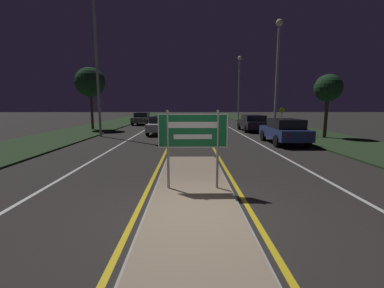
# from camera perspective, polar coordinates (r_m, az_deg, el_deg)

# --- Properties ---
(ground_plane) EXTENTS (160.00, 160.00, 0.00)m
(ground_plane) POSITION_cam_1_polar(r_m,az_deg,el_deg) (5.60, 0.48, -15.99)
(ground_plane) COLOR #282623
(median_island) EXTENTS (2.14, 8.67, 0.10)m
(median_island) POSITION_cam_1_polar(r_m,az_deg,el_deg) (7.11, 0.18, -10.16)
(median_island) COLOR #999993
(median_island) RESTS_ON ground_plane
(verge_left) EXTENTS (5.00, 100.00, 0.08)m
(verge_left) POSITION_cam_1_polar(r_m,az_deg,el_deg) (26.88, -21.28, 3.18)
(verge_left) COLOR #23381E
(verge_left) RESTS_ON ground_plane
(verge_right) EXTENTS (5.00, 100.00, 0.08)m
(verge_right) POSITION_cam_1_polar(r_m,az_deg,el_deg) (26.97, 20.11, 3.26)
(verge_right) COLOR #23381E
(verge_right) RESTS_ON ground_plane
(centre_line_yellow_left) EXTENTS (0.12, 70.00, 0.01)m
(centre_line_yellow_left) POSITION_cam_1_polar(r_m,az_deg,el_deg) (30.20, -3.00, 4.23)
(centre_line_yellow_left) COLOR gold
(centre_line_yellow_left) RESTS_ON ground_plane
(centre_line_yellow_right) EXTENTS (0.12, 70.00, 0.01)m
(centre_line_yellow_right) POSITION_cam_1_polar(r_m,az_deg,el_deg) (30.21, 1.79, 4.24)
(centre_line_yellow_right) COLOR gold
(centre_line_yellow_right) RESTS_ON ground_plane
(lane_line_white_left) EXTENTS (0.12, 70.00, 0.01)m
(lane_line_white_left) POSITION_cam_1_polar(r_m,az_deg,el_deg) (30.45, -8.55, 4.18)
(lane_line_white_left) COLOR silver
(lane_line_white_left) RESTS_ON ground_plane
(lane_line_white_right) EXTENTS (0.12, 70.00, 0.01)m
(lane_line_white_right) POSITION_cam_1_polar(r_m,az_deg,el_deg) (30.49, 7.34, 4.21)
(lane_line_white_right) COLOR silver
(lane_line_white_right) RESTS_ON ground_plane
(edge_line_white_left) EXTENTS (0.10, 70.00, 0.01)m
(edge_line_white_left) POSITION_cam_1_polar(r_m,az_deg,el_deg) (31.00, -14.07, 4.09)
(edge_line_white_left) COLOR silver
(edge_line_white_left) RESTS_ON ground_plane
(edge_line_white_right) EXTENTS (0.10, 70.00, 0.01)m
(edge_line_white_right) POSITION_cam_1_polar(r_m,az_deg,el_deg) (31.05, 12.84, 4.15)
(edge_line_white_right) COLOR silver
(edge_line_white_right) RESTS_ON ground_plane
(highway_sign) EXTENTS (1.83, 0.07, 2.11)m
(highway_sign) POSITION_cam_1_polar(r_m,az_deg,el_deg) (6.77, 0.18, 2.13)
(highway_sign) COLOR #9E9E99
(highway_sign) RESTS_ON median_island
(streetlight_left_near) EXTENTS (0.50, 0.50, 10.76)m
(streetlight_left_near) POSITION_cam_1_polar(r_m,az_deg,el_deg) (20.70, -20.59, 20.17)
(streetlight_left_near) COLOR #9E9E99
(streetlight_left_near) RESTS_ON ground_plane
(streetlight_right_near) EXTENTS (0.51, 0.51, 8.66)m
(streetlight_right_near) POSITION_cam_1_polar(r_m,az_deg,el_deg) (21.48, 18.47, 16.84)
(streetlight_right_near) COLOR #9E9E99
(streetlight_right_near) RESTS_ON ground_plane
(streetlight_right_far) EXTENTS (0.54, 0.54, 8.68)m
(streetlight_right_far) POSITION_cam_1_polar(r_m,az_deg,el_deg) (35.60, 10.44, 13.99)
(streetlight_right_far) COLOR #9E9E99
(streetlight_right_far) RESTS_ON ground_plane
(car_receding_0) EXTENTS (1.95, 4.31, 1.51)m
(car_receding_0) POSITION_cam_1_polar(r_m,az_deg,el_deg) (16.49, 19.82, 2.79)
(car_receding_0) COLOR navy
(car_receding_0) RESTS_ON ground_plane
(car_receding_1) EXTENTS (2.04, 4.71, 1.44)m
(car_receding_1) POSITION_cam_1_polar(r_m,az_deg,el_deg) (23.77, 13.32, 4.63)
(car_receding_1) COLOR black
(car_receding_1) RESTS_ON ground_plane
(car_approaching_0) EXTENTS (1.91, 4.63, 1.38)m
(car_approaching_0) POSITION_cam_1_polar(r_m,az_deg,el_deg) (21.16, -7.01, 4.28)
(car_approaching_0) COLOR silver
(car_approaching_0) RESTS_ON ground_plane
(car_approaching_1) EXTENTS (1.91, 4.40, 1.41)m
(car_approaching_1) POSITION_cam_1_polar(r_m,az_deg,el_deg) (31.58, -11.09, 5.63)
(car_approaching_1) COLOR #4C514C
(car_approaching_1) RESTS_ON ground_plane
(warning_sign) EXTENTS (0.60, 0.06, 2.09)m
(warning_sign) POSITION_cam_1_polar(r_m,az_deg,el_deg) (24.91, 19.31, 5.91)
(warning_sign) COLOR #9E9E99
(warning_sign) RESTS_ON verge_right
(roadside_palm_left) EXTENTS (2.69, 2.69, 5.67)m
(roadside_palm_left) POSITION_cam_1_polar(r_m,az_deg,el_deg) (25.96, -21.70, 12.59)
(roadside_palm_left) COLOR #4C3823
(roadside_palm_left) RESTS_ON verge_left
(roadside_palm_right) EXTENTS (1.85, 1.85, 4.35)m
(roadside_palm_right) POSITION_cam_1_polar(r_m,az_deg,el_deg) (20.30, 27.98, 10.82)
(roadside_palm_right) COLOR #4C3823
(roadside_palm_right) RESTS_ON verge_right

